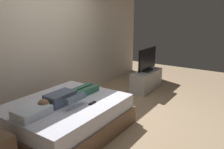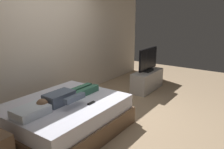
{
  "view_description": "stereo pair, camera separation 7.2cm",
  "coord_description": "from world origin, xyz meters",
  "px_view_note": "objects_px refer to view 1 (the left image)",
  "views": [
    {
      "loc": [
        -3.14,
        -2.18,
        1.93
      ],
      "look_at": [
        0.61,
        0.35,
        0.69
      ],
      "focal_mm": 36.02,
      "sensor_mm": 36.0,
      "label": 1
    },
    {
      "loc": [
        -3.1,
        -2.24,
        1.93
      ],
      "look_at": [
        0.61,
        0.35,
        0.69
      ],
      "focal_mm": 36.02,
      "sensor_mm": 36.0,
      "label": 2
    }
  ],
  "objects_px": {
    "bed": "(66,117)",
    "tv": "(147,60)",
    "tv_stand": "(146,80)",
    "pillow": "(32,112)",
    "person": "(67,97)",
    "remote": "(92,103)"
  },
  "relations": [
    {
      "from": "bed",
      "to": "tv",
      "type": "height_order",
      "value": "tv"
    },
    {
      "from": "pillow",
      "to": "tv",
      "type": "relative_size",
      "value": 0.55
    },
    {
      "from": "tv_stand",
      "to": "pillow",
      "type": "bearing_deg",
      "value": 177.21
    },
    {
      "from": "bed",
      "to": "tv_stand",
      "type": "xyz_separation_m",
      "value": [
        2.71,
        -0.16,
        -0.01
      ]
    },
    {
      "from": "person",
      "to": "remote",
      "type": "height_order",
      "value": "person"
    },
    {
      "from": "tv_stand",
      "to": "tv",
      "type": "relative_size",
      "value": 1.25
    },
    {
      "from": "person",
      "to": "remote",
      "type": "xyz_separation_m",
      "value": [
        0.15,
        -0.4,
        -0.07
      ]
    },
    {
      "from": "person",
      "to": "tv",
      "type": "bearing_deg",
      "value": -3.26
    },
    {
      "from": "person",
      "to": "bed",
      "type": "bearing_deg",
      "value": 160.63
    },
    {
      "from": "bed",
      "to": "remote",
      "type": "distance_m",
      "value": 0.53
    },
    {
      "from": "tv",
      "to": "tv_stand",
      "type": "bearing_deg",
      "value": 0.0
    },
    {
      "from": "pillow",
      "to": "tv_stand",
      "type": "xyz_separation_m",
      "value": [
        3.35,
        -0.16,
        -0.35
      ]
    },
    {
      "from": "tv_stand",
      "to": "tv",
      "type": "distance_m",
      "value": 0.53
    },
    {
      "from": "bed",
      "to": "tv_stand",
      "type": "relative_size",
      "value": 1.74
    },
    {
      "from": "tv_stand",
      "to": "tv",
      "type": "xyz_separation_m",
      "value": [
        -0.0,
        0.0,
        0.53
      ]
    },
    {
      "from": "bed",
      "to": "tv_stand",
      "type": "height_order",
      "value": "bed"
    },
    {
      "from": "tv_stand",
      "to": "bed",
      "type": "bearing_deg",
      "value": 176.56
    },
    {
      "from": "pillow",
      "to": "person",
      "type": "relative_size",
      "value": 0.38
    },
    {
      "from": "person",
      "to": "tv_stand",
      "type": "height_order",
      "value": "person"
    },
    {
      "from": "bed",
      "to": "pillow",
      "type": "xyz_separation_m",
      "value": [
        -0.64,
        0.0,
        0.34
      ]
    },
    {
      "from": "bed",
      "to": "tv",
      "type": "xyz_separation_m",
      "value": [
        2.71,
        -0.16,
        0.52
      ]
    },
    {
      "from": "bed",
      "to": "remote",
      "type": "bearing_deg",
      "value": -66.55
    }
  ]
}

